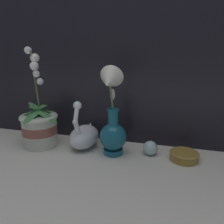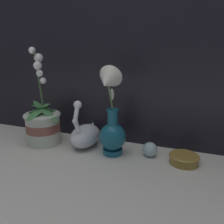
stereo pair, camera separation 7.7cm
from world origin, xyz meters
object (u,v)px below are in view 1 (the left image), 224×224
orchid_potted_plant (39,125)px  amber_dish (184,155)px  swan_figurine (84,135)px  blue_vase (112,123)px  glass_sphere (150,148)px

orchid_potted_plant → amber_dish: bearing=1.9°
swan_figurine → amber_dish: (0.42, -0.02, -0.03)m
blue_vase → orchid_potted_plant: bearing=178.6°
orchid_potted_plant → blue_vase: 0.34m
orchid_potted_plant → swan_figurine: 0.21m
blue_vase → glass_sphere: (0.15, 0.04, -0.11)m
orchid_potted_plant → amber_dish: (0.62, 0.02, -0.07)m
swan_figurine → blue_vase: 0.17m
amber_dish → glass_sphere: bearing=173.7°
orchid_potted_plant → swan_figurine: bearing=10.8°
orchid_potted_plant → blue_vase: (0.34, -0.01, 0.04)m
orchid_potted_plant → glass_sphere: bearing=4.1°
swan_figurine → blue_vase: size_ratio=0.61×
orchid_potted_plant → glass_sphere: orchid_potted_plant is taller
swan_figurine → glass_sphere: 0.29m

